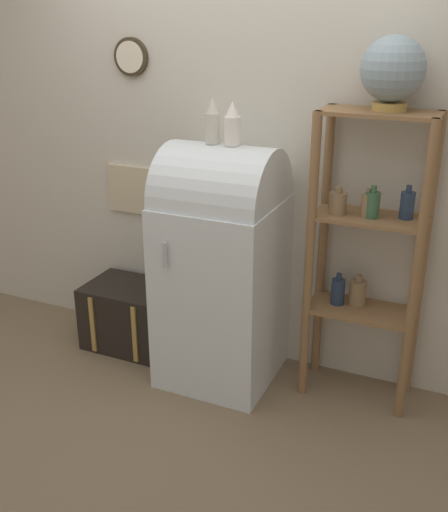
{
  "coord_description": "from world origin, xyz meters",
  "views": [
    {
      "loc": [
        1.3,
        -2.63,
        2.04
      ],
      "look_at": [
        0.02,
        0.23,
        0.77
      ],
      "focal_mm": 42.0,
      "sensor_mm": 36.0,
      "label": 1
    }
  ],
  "objects_px": {
    "refrigerator": "(222,262)",
    "vase_left": "(212,122)",
    "suitcase_trunk": "(131,315)",
    "globe": "(393,70)",
    "vase_center": "(232,125)"
  },
  "relations": [
    {
      "from": "refrigerator",
      "to": "vase_left",
      "type": "distance_m",
      "value": 0.79
    },
    {
      "from": "suitcase_trunk",
      "to": "globe",
      "type": "height_order",
      "value": "globe"
    },
    {
      "from": "refrigerator",
      "to": "suitcase_trunk",
      "type": "height_order",
      "value": "refrigerator"
    },
    {
      "from": "refrigerator",
      "to": "vase_center",
      "type": "relative_size",
      "value": 6.17
    },
    {
      "from": "vase_left",
      "to": "vase_center",
      "type": "relative_size",
      "value": 1.07
    },
    {
      "from": "refrigerator",
      "to": "vase_center",
      "type": "bearing_deg",
      "value": 3.16
    },
    {
      "from": "vase_left",
      "to": "vase_center",
      "type": "height_order",
      "value": "vase_left"
    },
    {
      "from": "vase_center",
      "to": "refrigerator",
      "type": "bearing_deg",
      "value": -176.84
    },
    {
      "from": "globe",
      "to": "vase_center",
      "type": "bearing_deg",
      "value": -168.99
    },
    {
      "from": "refrigerator",
      "to": "globe",
      "type": "xyz_separation_m",
      "value": [
        0.82,
        0.15,
        1.06
      ]
    },
    {
      "from": "suitcase_trunk",
      "to": "globe",
      "type": "xyz_separation_m",
      "value": [
        1.5,
        0.08,
        1.59
      ]
    },
    {
      "from": "vase_left",
      "to": "suitcase_trunk",
      "type": "bearing_deg",
      "value": 173.91
    },
    {
      "from": "globe",
      "to": "vase_left",
      "type": "bearing_deg",
      "value": -170.44
    },
    {
      "from": "refrigerator",
      "to": "globe",
      "type": "relative_size",
      "value": 4.03
    },
    {
      "from": "suitcase_trunk",
      "to": "globe",
      "type": "distance_m",
      "value": 2.19
    }
  ]
}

